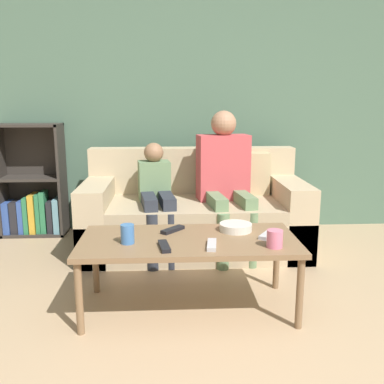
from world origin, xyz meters
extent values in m
cube|color=#4C6B56|center=(0.00, 2.83, 1.30)|extent=(12.00, 0.06, 2.60)
cube|color=tan|center=(-0.13, 2.14, 0.16)|extent=(1.78, 0.86, 0.32)
cube|color=tan|center=(-0.13, 2.05, 0.37)|extent=(1.34, 0.68, 0.10)
cube|color=tan|center=(-0.13, 2.48, 0.62)|extent=(1.78, 0.18, 0.39)
cube|color=tan|center=(-0.91, 2.14, 0.29)|extent=(0.22, 0.86, 0.58)
cube|color=tan|center=(0.65, 2.14, 0.29)|extent=(0.22, 0.86, 0.58)
cube|color=tan|center=(0.34, 2.33, 0.60)|extent=(0.36, 0.12, 0.36)
cube|color=#332D28|center=(-1.84, 2.65, 0.51)|extent=(0.02, 0.28, 1.01)
cube|color=#332D28|center=(-1.30, 2.65, 0.51)|extent=(0.02, 0.28, 1.01)
cube|color=#332D28|center=(-1.57, 2.78, 0.51)|extent=(0.57, 0.02, 1.01)
cube|color=#332D28|center=(-1.57, 2.65, 0.01)|extent=(0.57, 0.28, 0.02)
cube|color=#332D28|center=(-1.57, 2.65, 0.53)|extent=(0.52, 0.28, 0.02)
cube|color=#332D28|center=(-1.57, 2.65, 1.00)|extent=(0.57, 0.28, 0.02)
cube|color=#33519E|center=(-1.80, 2.64, 0.17)|extent=(0.06, 0.20, 0.29)
cube|color=#232328|center=(-1.74, 2.64, 0.17)|extent=(0.06, 0.18, 0.29)
cube|color=#33519E|center=(-1.68, 2.64, 0.17)|extent=(0.05, 0.18, 0.30)
cube|color=#2D7A4C|center=(-1.63, 2.64, 0.19)|extent=(0.04, 0.19, 0.33)
cube|color=gold|center=(-1.58, 2.64, 0.20)|extent=(0.05, 0.20, 0.36)
cube|color=#2D7A4C|center=(-1.52, 2.63, 0.21)|extent=(0.04, 0.16, 0.36)
cube|color=#2D7A4C|center=(-1.48, 2.63, 0.22)|extent=(0.05, 0.16, 0.38)
cube|color=#232328|center=(-1.42, 2.63, 0.17)|extent=(0.05, 0.16, 0.29)
cube|color=#6699A8|center=(-1.36, 2.64, 0.18)|extent=(0.05, 0.22, 0.32)
cylinder|color=brown|center=(-0.80, 0.86, 0.20)|extent=(0.04, 0.04, 0.41)
cylinder|color=brown|center=(0.37, 0.86, 0.20)|extent=(0.04, 0.04, 0.41)
cylinder|color=brown|center=(-0.80, 1.37, 0.20)|extent=(0.04, 0.04, 0.41)
cylinder|color=brown|center=(0.37, 1.37, 0.20)|extent=(0.04, 0.04, 0.41)
cube|color=brown|center=(-0.22, 1.12, 0.42)|extent=(1.25, 0.59, 0.03)
cylinder|color=#66845B|center=(0.06, 1.72, 0.21)|extent=(0.10, 0.10, 0.42)
cylinder|color=#66845B|center=(0.28, 1.75, 0.21)|extent=(0.10, 0.10, 0.42)
cube|color=#66845B|center=(0.03, 1.94, 0.47)|extent=(0.15, 0.39, 0.09)
cube|color=#66845B|center=(0.25, 1.97, 0.47)|extent=(0.15, 0.39, 0.09)
cube|color=#C6474C|center=(0.11, 2.18, 0.68)|extent=(0.43, 0.25, 0.53)
sphere|color=#A87A5B|center=(0.11, 2.18, 1.04)|extent=(0.20, 0.20, 0.20)
cylinder|color=#282D38|center=(-0.45, 1.73, 0.21)|extent=(0.10, 0.10, 0.42)
cylinder|color=#282D38|center=(-0.32, 1.75, 0.21)|extent=(0.10, 0.10, 0.42)
cube|color=#282D38|center=(-0.48, 1.95, 0.47)|extent=(0.15, 0.39, 0.09)
cube|color=#282D38|center=(-0.35, 1.97, 0.47)|extent=(0.15, 0.39, 0.09)
cube|color=#66845B|center=(-0.45, 2.19, 0.58)|extent=(0.27, 0.23, 0.32)
sphere|color=#936B4C|center=(-0.45, 2.19, 0.81)|extent=(0.16, 0.16, 0.16)
cylinder|color=#3D70B2|center=(-0.56, 1.05, 0.49)|extent=(0.08, 0.08, 0.11)
cylinder|color=pink|center=(0.24, 0.95, 0.49)|extent=(0.09, 0.09, 0.10)
cube|color=black|center=(-0.31, 1.26, 0.45)|extent=(0.15, 0.16, 0.02)
cube|color=#B7B7BC|center=(-0.10, 0.97, 0.45)|extent=(0.07, 0.17, 0.02)
cube|color=#B7B7BC|center=(0.25, 1.13, 0.45)|extent=(0.13, 0.17, 0.02)
cube|color=black|center=(-0.36, 0.96, 0.45)|extent=(0.07, 0.18, 0.02)
cylinder|color=beige|center=(0.08, 1.26, 0.46)|extent=(0.20, 0.20, 0.05)
camera|label=1|loc=(-0.32, -1.24, 1.22)|focal=40.00mm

